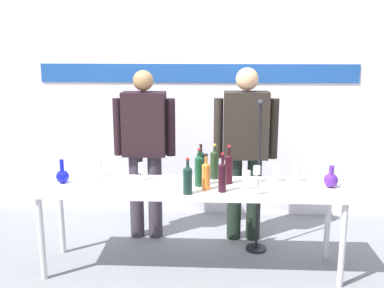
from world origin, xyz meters
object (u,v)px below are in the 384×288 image
object	(u,v)px
presenter_right	(245,144)
wine_bottle_0	(201,164)
wine_glass_right_0	(297,170)
wine_glass_left_0	(142,168)
wine_glass_right_4	(257,171)
wine_glass_right_1	(277,170)
microphone_stand	(258,202)
wine_bottle_1	(229,168)
decanter_blue_right	(331,180)
wine_glass_right_2	(246,176)
wine_bottle_2	(188,179)
wine_bottle_6	(214,164)
wine_bottle_3	(199,170)
wine_glass_left_2	(87,172)
wine_glass_right_3	(256,182)
wine_bottle_5	(222,176)
display_table	(191,192)
presenter_left	(145,144)
wine_bottle_4	(206,175)
wine_glass_left_1	(98,164)

from	to	relation	value
presenter_right	wine_bottle_0	bearing A→B (deg)	-134.80
wine_bottle_0	wine_glass_right_0	distance (m)	0.83
wine_glass_left_0	wine_glass_right_4	size ratio (longest dim) A/B	1.09
wine_glass_right_1	presenter_right	bearing A→B (deg)	115.07
microphone_stand	wine_bottle_1	bearing A→B (deg)	-131.60
decanter_blue_right	wine_glass_right_4	size ratio (longest dim) A/B	1.28
wine_glass_right_2	microphone_stand	size ratio (longest dim) A/B	0.11
wine_bottle_2	wine_glass_left_0	distance (m)	0.54
wine_bottle_2	wine_bottle_6	xyz separation A→B (m)	(0.21, 0.42, 0.01)
wine_bottle_3	microphone_stand	world-z (taller)	microphone_stand
wine_glass_right_4	wine_glass_right_2	bearing A→B (deg)	-117.22
presenter_right	wine_bottle_2	bearing A→B (deg)	-120.25
wine_glass_left_0	wine_glass_left_2	distance (m)	0.46
wine_bottle_6	wine_glass_right_2	size ratio (longest dim) A/B	1.99
wine_glass_right_3	microphone_stand	world-z (taller)	microphone_stand
wine_glass_left_2	wine_glass_right_2	distance (m)	1.33
wine_bottle_0	wine_bottle_1	xyz separation A→B (m)	(0.24, -0.16, 0.01)
wine_bottle_5	wine_glass_right_4	bearing A→B (deg)	41.98
wine_bottle_0	wine_glass_right_3	size ratio (longest dim) A/B	2.07
wine_bottle_0	wine_bottle_3	xyz separation A→B (m)	(-0.01, -0.24, 0.01)
decanter_blue_right	wine_glass_right_2	size ratio (longest dim) A/B	1.18
display_table	wine_glass_right_3	size ratio (longest dim) A/B	17.41
presenter_left	wine_bottle_1	xyz separation A→B (m)	(0.81, -0.58, -0.06)
wine_bottle_1	wine_glass_right_4	world-z (taller)	wine_bottle_1
wine_bottle_4	wine_bottle_6	world-z (taller)	wine_bottle_6
wine_bottle_6	wine_glass_right_0	xyz separation A→B (m)	(0.71, -0.05, -0.04)
wine_bottle_0	wine_glass_right_1	distance (m)	0.66
wine_glass_right_3	wine_bottle_5	bearing A→B (deg)	166.97
wine_glass_right_1	wine_glass_right_2	bearing A→B (deg)	-140.99
wine_bottle_4	wine_glass_right_2	size ratio (longest dim) A/B	1.91
wine_bottle_1	wine_glass_right_0	xyz separation A→B (m)	(0.59, 0.08, -0.04)
wine_glass_right_0	microphone_stand	bearing A→B (deg)	142.14
wine_glass_right_2	wine_glass_right_3	size ratio (longest dim) A/B	1.07
wine_glass_left_1	wine_glass_right_1	xyz separation A→B (m)	(1.58, -0.08, -0.01)
decanter_blue_right	presenter_left	size ratio (longest dim) A/B	0.11
display_table	wine_glass_right_4	xyz separation A→B (m)	(0.56, 0.12, 0.16)
wine_bottle_0	wine_glass_right_0	size ratio (longest dim) A/B	2.16
display_table	wine_glass_left_2	distance (m)	0.89
wine_bottle_5	wine_glass_right_2	bearing A→B (deg)	19.56
wine_glass_right_2	presenter_right	bearing A→B (deg)	87.20
wine_glass_left_2	wine_glass_right_0	size ratio (longest dim) A/B	1.13
presenter_right	wine_glass_right_0	xyz separation A→B (m)	(0.41, -0.50, -0.12)
wine_bottle_2	wine_glass_left_2	world-z (taller)	wine_bottle_2
decanter_blue_right	wine_bottle_1	distance (m)	0.85
wine_bottle_4	wine_glass_right_4	distance (m)	0.48
decanter_blue_right	wine_bottle_3	size ratio (longest dim) A/B	0.57
wine_glass_right_2	wine_bottle_6	bearing A→B (deg)	132.20
wine_bottle_4	wine_bottle_0	bearing A→B (deg)	99.06
presenter_right	wine_bottle_2	xyz separation A→B (m)	(-0.51, -0.87, -0.10)
wine_bottle_5	microphone_stand	bearing A→B (deg)	57.80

